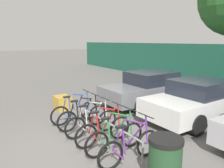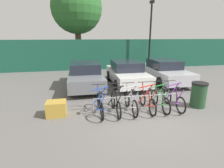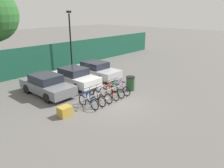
# 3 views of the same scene
# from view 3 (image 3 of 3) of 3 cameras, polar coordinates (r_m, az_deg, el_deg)

# --- Properties ---
(ground_plane) EXTENTS (120.00, 120.00, 0.00)m
(ground_plane) POSITION_cam_3_polar(r_m,az_deg,el_deg) (13.84, 0.16, -4.71)
(ground_plane) COLOR #605E5B
(hoarding_wall) EXTENTS (36.00, 0.16, 2.54)m
(hoarding_wall) POSITION_cam_3_polar(r_m,az_deg,el_deg) (20.71, -20.11, 5.72)
(hoarding_wall) COLOR #19513D
(hoarding_wall) RESTS_ON ground
(bike_rack) EXTENTS (3.53, 0.04, 0.57)m
(bike_rack) POSITION_cam_3_polar(r_m,az_deg,el_deg) (14.02, -2.14, -2.27)
(bike_rack) COLOR gray
(bike_rack) RESTS_ON ground
(bicycle_blue) EXTENTS (0.68, 1.71, 1.05)m
(bicycle_blue) POSITION_cam_3_polar(r_m,az_deg,el_deg) (13.00, -6.20, -4.61)
(bicycle_blue) COLOR black
(bicycle_blue) RESTS_ON ground
(bicycle_black) EXTENTS (0.68, 1.71, 1.05)m
(bicycle_black) POSITION_cam_3_polar(r_m,az_deg,el_deg) (13.37, -4.33, -3.87)
(bicycle_black) COLOR black
(bicycle_black) RESTS_ON ground
(bicycle_silver) EXTENTS (0.68, 1.71, 1.05)m
(bicycle_silver) POSITION_cam_3_polar(r_m,az_deg,el_deg) (13.76, -2.56, -3.17)
(bicycle_silver) COLOR black
(bicycle_silver) RESTS_ON ground
(bicycle_red) EXTENTS (0.68, 1.71, 1.05)m
(bicycle_red) POSITION_cam_3_polar(r_m,az_deg,el_deg) (14.22, -0.69, -2.43)
(bicycle_red) COLOR black
(bicycle_red) RESTS_ON ground
(bicycle_green) EXTENTS (0.68, 1.71, 1.05)m
(bicycle_green) POSITION_cam_3_polar(r_m,az_deg,el_deg) (14.59, 0.73, -1.86)
(bicycle_green) COLOR black
(bicycle_green) RESTS_ON ground
(bicycle_purple) EXTENTS (0.68, 1.71, 1.05)m
(bicycle_purple) POSITION_cam_3_polar(r_m,az_deg,el_deg) (15.02, 2.20, -1.27)
(bicycle_purple) COLOR black
(bicycle_purple) RESTS_ON ground
(car_grey) EXTENTS (1.91, 4.30, 1.40)m
(car_grey) POSITION_cam_3_polar(r_m,az_deg,el_deg) (15.51, -16.63, -0.18)
(car_grey) COLOR slate
(car_grey) RESTS_ON ground
(car_white) EXTENTS (1.91, 4.15, 1.40)m
(car_white) POSITION_cam_3_polar(r_m,az_deg,el_deg) (16.88, -9.79, 1.84)
(car_white) COLOR silver
(car_white) RESTS_ON ground
(car_silver) EXTENTS (1.91, 4.40, 1.40)m
(car_silver) POSITION_cam_3_polar(r_m,az_deg,el_deg) (18.67, -4.28, 3.68)
(car_silver) COLOR #B7B7BC
(car_silver) RESTS_ON ground
(lamp_post) EXTENTS (0.24, 0.44, 5.49)m
(lamp_post) POSITION_cam_3_polar(r_m,az_deg,el_deg) (21.53, -10.83, 11.90)
(lamp_post) COLOR black
(lamp_post) RESTS_ON ground
(trash_bin) EXTENTS (0.63, 0.63, 1.03)m
(trash_bin) POSITION_cam_3_polar(r_m,az_deg,el_deg) (15.75, 4.81, 0.17)
(trash_bin) COLOR #234728
(trash_bin) RESTS_ON ground
(cargo_crate) EXTENTS (0.70, 0.56, 0.55)m
(cargo_crate) POSITION_cam_3_polar(r_m,az_deg,el_deg) (12.25, -12.23, -6.97)
(cargo_crate) COLOR #B28C33
(cargo_crate) RESTS_ON ground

